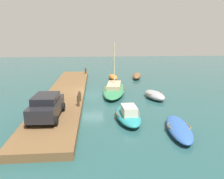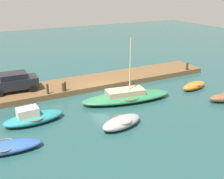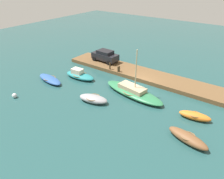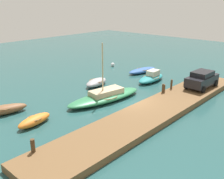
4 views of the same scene
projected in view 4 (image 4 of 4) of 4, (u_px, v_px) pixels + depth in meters
ground_plane at (131, 105)px, 23.75m from camera, size 84.00×84.00×0.00m
dock_platform at (156, 111)px, 22.01m from camera, size 24.69×3.78×0.50m
dinghy_orange at (34, 120)px, 20.00m from camera, size 3.07×1.49×0.69m
rowboat_grey at (96, 82)px, 28.97m from camera, size 3.48×2.10×0.74m
sailboat_green at (105, 96)px, 24.68m from camera, size 8.16×3.45×5.39m
motorboat_teal at (151, 78)px, 30.47m from camera, size 4.43×1.95×1.23m
rowboat_blue at (142, 70)px, 34.05m from camera, size 4.58×2.08×0.59m
rowboat_brown at (4, 110)px, 21.84m from camera, size 3.80×1.98×0.76m
mooring_post_west at (33, 146)px, 15.51m from camera, size 0.26×0.26×0.82m
mooring_post_mid_west at (163, 88)px, 25.32m from camera, size 0.18×0.18×0.86m
mooring_post_mid_east at (164, 88)px, 25.45m from camera, size 0.28×0.28×0.76m
mooring_post_east at (171, 84)px, 26.41m from camera, size 0.20×0.20×0.93m
parked_car at (202, 79)px, 26.67m from camera, size 4.03×2.11×1.67m
marker_buoy at (113, 65)px, 37.22m from camera, size 0.52×0.52×0.52m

